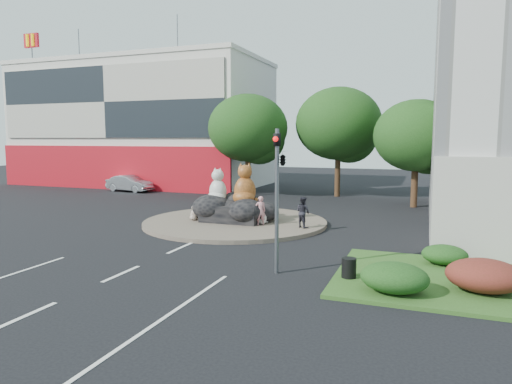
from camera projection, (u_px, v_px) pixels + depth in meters
ground at (121, 274)px, 15.78m from camera, size 120.00×120.00×0.00m
roundabout_island at (235, 222)px, 25.07m from camera, size 10.00×10.00×0.20m
rock_plinth at (235, 212)px, 25.00m from camera, size 3.20×2.60×0.90m
shophouse_block at (144, 124)px, 47.31m from camera, size 25.20×12.30×17.40m
grass_verge at (497, 285)px, 14.37m from camera, size 10.00×6.00×0.12m
tree_left at (249, 131)px, 37.06m from camera, size 6.46×6.46×8.27m
tree_mid at (339, 127)px, 36.43m from camera, size 6.84×6.84×8.76m
tree_right at (417, 139)px, 30.72m from camera, size 5.70×5.70×7.30m
hedge_near_green at (394, 278)px, 13.50m from camera, size 2.00×1.60×0.90m
hedge_red at (484, 276)px, 13.55m from camera, size 2.20×1.76×0.99m
hedge_back_green at (445, 255)px, 16.51m from camera, size 1.60×1.28×0.72m
traffic_light at (280, 170)px, 15.44m from camera, size 0.44×1.24×5.00m
street_lamp at (510, 141)px, 18.20m from camera, size 2.34×0.22×8.06m
cat_white at (218, 185)px, 25.18m from camera, size 1.45×1.35×1.99m
cat_tabby at (245, 184)px, 24.72m from camera, size 1.76×1.69×2.28m
kitten_calico at (194, 212)px, 25.11m from camera, size 0.63×0.57×0.88m
kitten_white at (262, 215)px, 23.97m from camera, size 0.70×0.68×0.91m
pedestrian_pink at (260, 211)px, 23.56m from camera, size 0.66×0.61×1.52m
pedestrian_dark at (303, 212)px, 22.96m from camera, size 0.97×0.91×1.58m
parked_car at (130, 183)px, 40.33m from camera, size 4.52×2.01×1.44m
litter_bin at (349, 268)px, 14.97m from camera, size 0.64×0.64×0.65m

